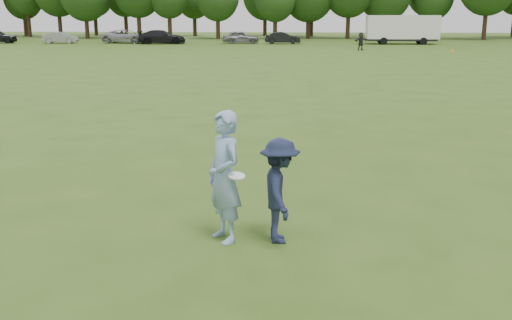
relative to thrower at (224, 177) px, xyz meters
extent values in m
plane|color=#2F4E16|center=(0.03, -0.06, -1.07)|extent=(200.00, 200.00, 0.00)
imported|color=#84A1CC|center=(0.00, 0.00, 0.00)|extent=(0.86, 0.93, 2.13)
imported|color=#1A213A|center=(0.89, 0.01, -0.22)|extent=(0.76, 1.17, 1.70)
imported|color=#262626|center=(7.40, 49.64, -0.21)|extent=(1.63, 1.19, 1.71)
imported|color=gray|center=(-26.17, 60.25, -0.41)|extent=(4.08, 1.82, 1.30)
imported|color=#9C9BA0|center=(-18.62, 61.20, -0.28)|extent=(5.92, 3.34, 1.56)
imported|color=black|center=(-14.09, 59.76, -0.29)|extent=(5.56, 2.75, 1.55)
imported|color=slate|center=(-5.18, 61.22, -0.34)|extent=(4.45, 2.28, 1.45)
imported|color=black|center=(-0.31, 60.66, -0.39)|extent=(4.12, 1.57, 1.34)
cone|color=orange|center=(15.56, 47.70, -0.92)|extent=(0.28, 0.28, 0.30)
cylinder|color=white|center=(0.22, -0.20, 0.08)|extent=(0.31, 0.31, 0.09)
cube|color=white|center=(13.22, 61.04, 0.83)|extent=(8.00, 2.50, 2.60)
cube|color=black|center=(13.22, 61.04, -0.57)|extent=(7.60, 2.30, 0.25)
cylinder|color=black|center=(11.02, 59.79, -0.67)|extent=(0.80, 0.25, 0.80)
cylinder|color=black|center=(11.02, 62.29, -0.67)|extent=(0.80, 0.25, 0.80)
cylinder|color=black|center=(15.42, 59.79, -0.67)|extent=(0.80, 0.25, 0.80)
cylinder|color=black|center=(15.42, 62.29, -0.67)|extent=(0.80, 0.25, 0.80)
cube|color=#333333|center=(8.82, 61.04, -0.52)|extent=(1.20, 0.15, 0.12)
cylinder|color=#332114|center=(-37.56, 77.74, 0.89)|extent=(0.56, 0.56, 3.91)
cylinder|color=#332114|center=(-32.25, 75.97, 0.85)|extent=(0.56, 0.56, 3.83)
cylinder|color=#332114|center=(-27.35, 73.01, 0.56)|extent=(0.56, 0.56, 3.25)
cylinder|color=#332114|center=(-20.19, 73.42, 0.79)|extent=(0.56, 0.56, 3.71)
cylinder|color=#332114|center=(-15.87, 73.04, 0.66)|extent=(0.56, 0.56, 3.46)
cylinder|color=#332114|center=(-9.28, 72.90, 0.50)|extent=(0.56, 0.56, 3.14)
cylinder|color=#332114|center=(-1.57, 72.64, 0.44)|extent=(0.56, 0.56, 3.01)
cylinder|color=#332114|center=(2.86, 75.02, 0.55)|extent=(0.56, 0.56, 3.23)
cylinder|color=#332114|center=(8.27, 74.92, 0.82)|extent=(0.56, 0.56, 3.77)
cylinder|color=#332114|center=(13.41, 75.50, 0.60)|extent=(0.56, 0.56, 3.33)
cylinder|color=#332114|center=(19.62, 75.75, 0.54)|extent=(0.56, 0.56, 3.22)
cylinder|color=#332114|center=(25.87, 72.81, 1.01)|extent=(0.56, 0.56, 4.15)
cylinder|color=#332114|center=(-39.52, 80.88, 0.56)|extent=(0.56, 0.56, 3.25)
cylinder|color=#332114|center=(-29.69, 83.87, 0.74)|extent=(0.56, 0.56, 3.62)
cylinder|color=#332114|center=(-24.21, 81.33, 0.74)|extent=(0.56, 0.56, 3.61)
cylinder|color=#332114|center=(-13.90, 81.87, 0.58)|extent=(0.56, 0.56, 3.29)
cylinder|color=#332114|center=(-3.46, 83.34, 0.57)|extent=(0.56, 0.56, 3.28)
cylinder|color=#332114|center=(3.49, 81.79, 0.49)|extent=(0.56, 0.56, 3.11)
cylinder|color=#332114|center=(12.92, 83.21, 0.68)|extent=(0.56, 0.56, 3.50)
cylinder|color=#332114|center=(20.69, 83.80, 0.83)|extent=(0.56, 0.56, 3.80)
camera|label=1|loc=(1.09, -9.12, 2.56)|focal=42.00mm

